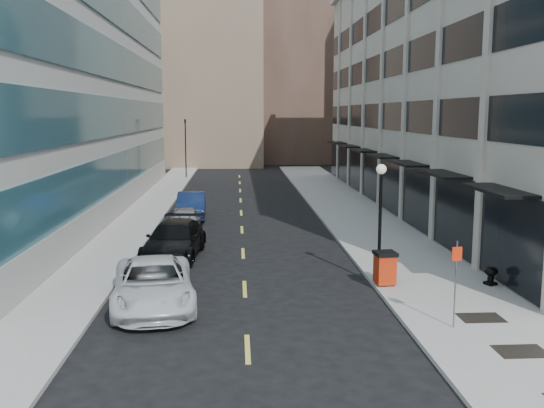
{
  "coord_description": "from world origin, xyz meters",
  "views": [
    {
      "loc": [
        -0.26,
        -14.61,
        6.72
      ],
      "look_at": [
        1.29,
        12.06,
        2.7
      ],
      "focal_mm": 40.0,
      "sensor_mm": 36.0,
      "label": 1
    }
  ],
  "objects": [
    {
      "name": "ground",
      "position": [
        0.0,
        0.0,
        0.0
      ],
      "size": [
        160.0,
        160.0,
        0.0
      ],
      "primitive_type": "plane",
      "color": "black",
      "rests_on": "ground"
    },
    {
      "name": "car_black_pickup",
      "position": [
        -3.2,
        13.27,
        0.85
      ],
      "size": [
        2.93,
        6.06,
        1.7
      ],
      "primitive_type": "imported",
      "rotation": [
        0.0,
        0.0,
        -0.09
      ],
      "color": "black",
      "rests_on": "ground"
    },
    {
      "name": "lamppost",
      "position": [
        5.3,
        8.35,
        2.93
      ],
      "size": [
        0.39,
        0.39,
        4.73
      ],
      "color": "black",
      "rests_on": "sidewalk_right"
    },
    {
      "name": "urn_planter",
      "position": [
        9.49,
        7.53,
        0.58
      ],
      "size": [
        0.52,
        0.52,
        0.71
      ],
      "rotation": [
        0.0,
        0.0,
        0.39
      ],
      "color": "black",
      "rests_on": "sidewalk_right"
    },
    {
      "name": "skyline_brown",
      "position": [
        8.0,
        72.0,
        17.0
      ],
      "size": [
        12.0,
        16.0,
        34.0
      ],
      "primitive_type": "cube",
      "color": "brown",
      "rests_on": "ground"
    },
    {
      "name": "trash_bin",
      "position": [
        5.4,
        7.78,
        0.85
      ],
      "size": [
        0.88,
        0.94,
        1.31
      ],
      "rotation": [
        0.0,
        0.0,
        0.1
      ],
      "color": "red",
      "rests_on": "sidewalk_right"
    },
    {
      "name": "skyline_stone",
      "position": [
        18.0,
        66.0,
        10.0
      ],
      "size": [
        10.0,
        14.0,
        20.0
      ],
      "primitive_type": "cube",
      "color": "beige",
      "rests_on": "ground"
    },
    {
      "name": "car_blue_sedan",
      "position": [
        -3.2,
        23.98,
        0.83
      ],
      "size": [
        1.95,
        5.11,
        1.66
      ],
      "primitive_type": "imported",
      "rotation": [
        0.0,
        0.0,
        0.04
      ],
      "color": "#132247",
      "rests_on": "ground"
    },
    {
      "name": "grate_mid",
      "position": [
        7.6,
        1.0,
        0.15
      ],
      "size": [
        1.4,
        1.0,
        0.01
      ],
      "primitive_type": "cube",
      "color": "black",
      "rests_on": "sidewalk_right"
    },
    {
      "name": "building_right",
      "position": [
        16.94,
        26.99,
        8.99
      ],
      "size": [
        15.3,
        46.5,
        18.25
      ],
      "color": "beige",
      "rests_on": "ground"
    },
    {
      "name": "car_silver_sedan",
      "position": [
        -3.2,
        18.9,
        0.75
      ],
      "size": [
        2.08,
        4.52,
        1.5
      ],
      "primitive_type": "imported",
      "rotation": [
        0.0,
        0.0,
        0.07
      ],
      "color": "gray",
      "rests_on": "ground"
    },
    {
      "name": "sidewalk_left",
      "position": [
        -6.5,
        20.0,
        0.07
      ],
      "size": [
        3.0,
        80.0,
        0.15
      ],
      "primitive_type": "cube",
      "color": "#9A968C",
      "rests_on": "ground"
    },
    {
      "name": "sidewalk_right",
      "position": [
        7.5,
        20.0,
        0.07
      ],
      "size": [
        5.0,
        80.0,
        0.15
      ],
      "primitive_type": "cube",
      "color": "#9A968C",
      "rests_on": "ground"
    },
    {
      "name": "skyline_tan_far",
      "position": [
        -14.0,
        78.0,
        11.0
      ],
      "size": [
        12.0,
        14.0,
        22.0
      ],
      "primitive_type": "cube",
      "color": "#816C54",
      "rests_on": "ground"
    },
    {
      "name": "traffic_signal",
      "position": [
        -5.5,
        48.0,
        5.72
      ],
      "size": [
        0.66,
        0.66,
        6.98
      ],
      "color": "black",
      "rests_on": "ground"
    },
    {
      "name": "road_centerline",
      "position": [
        0.0,
        17.0,
        0.01
      ],
      "size": [
        0.15,
        68.2,
        0.01
      ],
      "color": "#D8CC4C",
      "rests_on": "ground"
    },
    {
      "name": "skyline_tan_near",
      "position": [
        -4.0,
        68.0,
        14.0
      ],
      "size": [
        14.0,
        18.0,
        28.0
      ],
      "primitive_type": "cube",
      "color": "#816C54",
      "rests_on": "ground"
    },
    {
      "name": "sign_post",
      "position": [
        6.4,
        2.99,
        1.88
      ],
      "size": [
        0.32,
        0.07,
        2.73
      ],
      "rotation": [
        0.0,
        0.0,
        0.09
      ],
      "color": "slate",
      "rests_on": "sidewalk_right"
    },
    {
      "name": "grate_far",
      "position": [
        7.6,
        3.8,
        0.15
      ],
      "size": [
        1.4,
        1.0,
        0.01
      ],
      "primitive_type": "cube",
      "color": "black",
      "rests_on": "sidewalk_right"
    },
    {
      "name": "car_white_van",
      "position": [
        -3.2,
        6.0,
        0.82
      ],
      "size": [
        3.5,
        6.23,
        1.64
      ],
      "primitive_type": "imported",
      "rotation": [
        0.0,
        0.0,
        0.14
      ],
      "color": "silver",
      "rests_on": "ground"
    }
  ]
}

